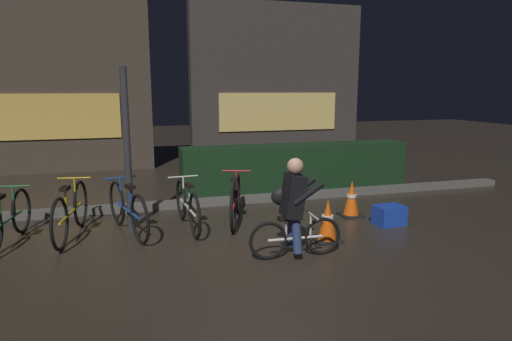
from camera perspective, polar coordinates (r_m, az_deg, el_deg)
The scene contains 15 objects.
ground_plane at distance 5.90m, azimuth -0.25°, elevation -9.76°, with size 40.00×40.00×0.00m, color #2D261E.
sidewalk_curb at distance 7.93m, azimuth -4.61°, elevation -4.00°, with size 12.00×0.24×0.12m, color #56544F.
hedge_row at distance 9.19m, azimuth 5.27°, elevation 0.55°, with size 4.80×0.70×0.92m, color black.
storefront_left at distance 12.00m, azimuth -26.40°, elevation 10.69°, with size 5.22×0.54×4.63m.
storefront_right at distance 13.22m, azimuth 2.67°, elevation 11.39°, with size 5.14×0.54×4.51m.
street_post at distance 6.58m, azimuth -16.47°, elevation 2.57°, with size 0.10×0.10×2.37m, color #2D2D33.
parked_bike_leftmost at distance 6.72m, azimuth -29.76°, elevation -5.60°, with size 0.46×1.62×0.75m.
parked_bike_left_mid at distance 6.66m, azimuth -23.04°, elevation -4.99°, with size 0.46×1.72×0.80m.
parked_bike_center_left at distance 6.54m, azimuth -16.43°, elevation -4.91°, with size 0.59×1.64×0.78m.
parked_bike_center_right at distance 6.60m, azimuth -8.95°, elevation -4.60°, with size 0.46×1.62×0.75m.
parked_bike_right_mid at distance 6.82m, azimuth -2.69°, elevation -3.87°, with size 0.58×1.61×0.77m.
traffic_cone_near at distance 6.07m, azimuth 9.32°, elevation -6.50°, with size 0.36×0.36×0.59m.
traffic_cone_far at distance 7.31m, azimuth 12.36°, elevation -3.65°, with size 0.36×0.36×0.59m.
blue_crate at distance 7.02m, azimuth 17.00°, elevation -5.61°, with size 0.44×0.32×0.30m, color #193DB7.
cyclist at distance 5.36m, azimuth 4.90°, elevation -4.85°, with size 1.19×0.53×1.25m.
Camera 1 is at (-1.51, -5.33, 2.05)m, focal length 30.62 mm.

